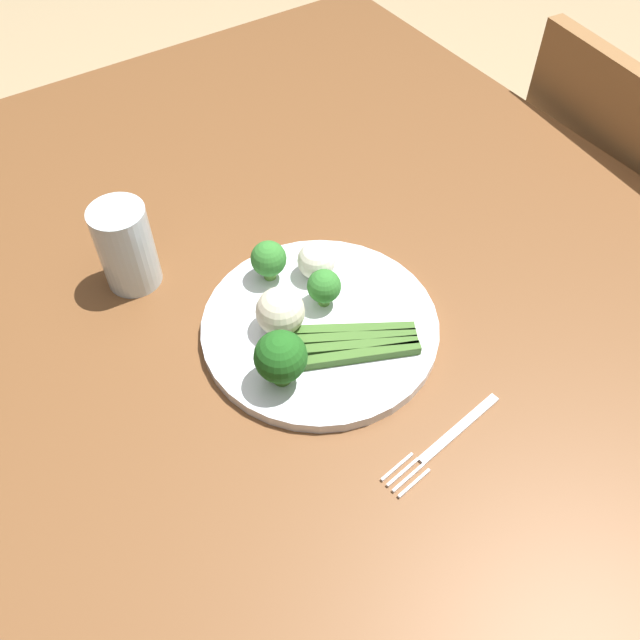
# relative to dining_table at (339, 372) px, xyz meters

# --- Properties ---
(ground_plane) EXTENTS (6.00, 6.00, 0.02)m
(ground_plane) POSITION_rel_dining_table_xyz_m (0.00, 0.00, -0.67)
(ground_plane) COLOR tan
(dining_table) EXTENTS (1.44, 1.07, 0.75)m
(dining_table) POSITION_rel_dining_table_xyz_m (0.00, 0.00, 0.00)
(dining_table) COLOR brown
(dining_table) RESTS_ON ground_plane
(chair) EXTENTS (0.44, 0.44, 0.87)m
(chair) POSITION_rel_dining_table_xyz_m (0.06, -0.67, -0.16)
(chair) COLOR olive
(chair) RESTS_ON ground_plane
(plate) EXTENTS (0.28, 0.28, 0.01)m
(plate) POSITION_rel_dining_table_xyz_m (0.01, 0.02, 0.10)
(plate) COLOR white
(plate) RESTS_ON dining_table
(asparagus_bundle) EXTENTS (0.11, 0.15, 0.01)m
(asparagus_bundle) POSITION_rel_dining_table_xyz_m (-0.04, 0.01, 0.11)
(asparagus_bundle) COLOR #3D6626
(asparagus_bundle) RESTS_ON plate
(broccoli_right) EXTENTS (0.04, 0.04, 0.05)m
(broccoli_right) POSITION_rel_dining_table_xyz_m (0.04, -0.00, 0.13)
(broccoli_right) COLOR #609E3D
(broccoli_right) RESTS_ON plate
(broccoli_left) EXTENTS (0.04, 0.04, 0.05)m
(broccoli_left) POSITION_rel_dining_table_xyz_m (0.11, 0.03, 0.14)
(broccoli_left) COLOR #609E3D
(broccoli_left) RESTS_ON plate
(broccoli_outer_edge) EXTENTS (0.06, 0.06, 0.07)m
(broccoli_outer_edge) POSITION_rel_dining_table_xyz_m (-0.03, 0.10, 0.15)
(broccoli_outer_edge) COLOR #4C7F2B
(broccoli_outer_edge) RESTS_ON plate
(cauliflower_near_center) EXTENTS (0.06, 0.06, 0.06)m
(cauliflower_near_center) POSITION_rel_dining_table_xyz_m (0.03, 0.06, 0.13)
(cauliflower_near_center) COLOR beige
(cauliflower_near_center) RESTS_ON plate
(cauliflower_front) EXTENTS (0.05, 0.05, 0.05)m
(cauliflower_front) POSITION_rel_dining_table_xyz_m (0.08, -0.02, 0.13)
(cauliflower_front) COLOR white
(cauliflower_front) RESTS_ON plate
(fork) EXTENTS (0.04, 0.17, 0.00)m
(fork) POSITION_rel_dining_table_xyz_m (-0.19, -0.00, 0.09)
(fork) COLOR silver
(fork) RESTS_ON dining_table
(water_glass) EXTENTS (0.07, 0.07, 0.11)m
(water_glass) POSITION_rel_dining_table_xyz_m (0.21, 0.17, 0.15)
(water_glass) COLOR silver
(water_glass) RESTS_ON dining_table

